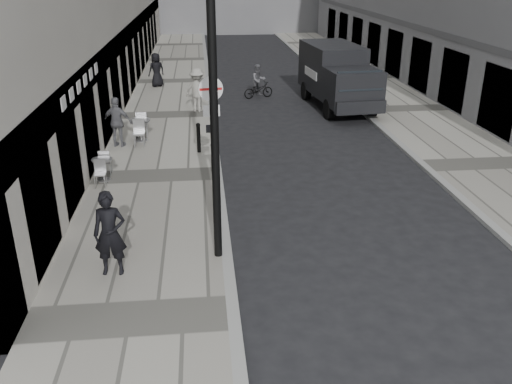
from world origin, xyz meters
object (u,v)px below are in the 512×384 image
walking_man (110,234)px  lamppost (213,86)px  panel_van (337,73)px  cyclist (258,85)px  sign_post (212,123)px

walking_man → lamppost: (2.32, 0.54, 3.02)m
lamppost → panel_van: 15.58m
lamppost → cyclist: bearing=80.6°
panel_van → cyclist: panel_van is taller
sign_post → panel_van: sign_post is taller
walking_man → cyclist: (5.02, 16.88, -0.41)m
lamppost → walking_man: bearing=-166.9°
walking_man → sign_post: size_ratio=0.51×
walking_man → panel_van: size_ratio=0.31×
walking_man → lamppost: bearing=14.5°
cyclist → panel_van: bearing=-51.5°
panel_van → lamppost: bearing=-118.4°
lamppost → panel_van: lamppost is taller
lamppost → cyclist: 16.91m
panel_van → cyclist: 4.26m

